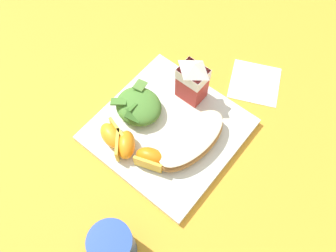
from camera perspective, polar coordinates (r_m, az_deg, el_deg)
ground at (r=0.76m, az=-0.00°, el=-0.92°), size 3.00×3.00×0.00m
white_plate at (r=0.75m, az=-0.00°, el=-0.64°), size 0.28×0.28×0.02m
cheesy_pizza_bread at (r=0.71m, az=3.58°, el=-2.50°), size 0.10×0.18×0.04m
green_salad_pile at (r=0.75m, az=-4.77°, el=3.21°), size 0.10×0.10×0.04m
milk_carton at (r=0.73m, az=3.97°, el=7.52°), size 0.06×0.05×0.11m
orange_wedge_front at (r=0.72m, az=-9.00°, el=-1.45°), size 0.07×0.05×0.04m
orange_wedge_middle at (r=0.71m, az=-6.90°, el=-3.02°), size 0.07×0.07×0.04m
orange_wedge_rear at (r=0.69m, az=-2.83°, el=-5.16°), size 0.07×0.05×0.04m
paper_napkin at (r=0.84m, az=13.78°, el=6.81°), size 0.15×0.15×0.00m
drinking_blue_cup at (r=0.64m, az=-8.80°, el=-18.61°), size 0.07×0.07×0.10m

